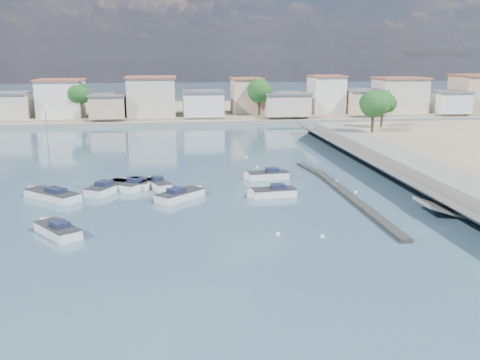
{
  "coord_description": "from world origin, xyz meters",
  "views": [
    {
      "loc": [
        -11.02,
        -40.37,
        14.43
      ],
      "look_at": [
        -3.93,
        14.23,
        1.4
      ],
      "focal_mm": 40.0,
      "sensor_mm": 36.0,
      "label": 1
    }
  ],
  "objects_px": {
    "motorboat_g": "(160,186)",
    "sailboat": "(50,195)",
    "motorboat_d": "(271,193)",
    "motorboat_c": "(266,176)",
    "motorboat_a": "(56,230)",
    "motorboat_f": "(129,184)",
    "motorboat_b": "(139,185)",
    "motorboat_e": "(109,188)",
    "motorboat_h": "(182,195)"
  },
  "relations": [
    {
      "from": "motorboat_f",
      "to": "motorboat_c",
      "type": "bearing_deg",
      "value": 8.61
    },
    {
      "from": "motorboat_d",
      "to": "motorboat_f",
      "type": "bearing_deg",
      "value": 159.34
    },
    {
      "from": "motorboat_a",
      "to": "motorboat_g",
      "type": "bearing_deg",
      "value": 60.14
    },
    {
      "from": "motorboat_c",
      "to": "sailboat",
      "type": "relative_size",
      "value": 0.61
    },
    {
      "from": "motorboat_g",
      "to": "motorboat_a",
      "type": "bearing_deg",
      "value": -119.86
    },
    {
      "from": "motorboat_d",
      "to": "sailboat",
      "type": "height_order",
      "value": "sailboat"
    },
    {
      "from": "motorboat_b",
      "to": "sailboat",
      "type": "relative_size",
      "value": 0.52
    },
    {
      "from": "motorboat_a",
      "to": "motorboat_b",
      "type": "bearing_deg",
      "value": 68.49
    },
    {
      "from": "motorboat_d",
      "to": "motorboat_f",
      "type": "distance_m",
      "value": 15.95
    },
    {
      "from": "motorboat_b",
      "to": "motorboat_g",
      "type": "distance_m",
      "value": 2.39
    },
    {
      "from": "motorboat_a",
      "to": "motorboat_g",
      "type": "xyz_separation_m",
      "value": [
        8.16,
        14.21,
        0.0
      ]
    },
    {
      "from": "motorboat_a",
      "to": "sailboat",
      "type": "bearing_deg",
      "value": 103.9
    },
    {
      "from": "motorboat_b",
      "to": "motorboat_e",
      "type": "height_order",
      "value": "same"
    },
    {
      "from": "motorboat_f",
      "to": "motorboat_g",
      "type": "bearing_deg",
      "value": -15.34
    },
    {
      "from": "motorboat_d",
      "to": "sailboat",
      "type": "bearing_deg",
      "value": 174.74
    },
    {
      "from": "motorboat_a",
      "to": "motorboat_b",
      "type": "distance_m",
      "value": 15.99
    },
    {
      "from": "motorboat_b",
      "to": "motorboat_d",
      "type": "height_order",
      "value": "same"
    },
    {
      "from": "motorboat_b",
      "to": "sailboat",
      "type": "height_order",
      "value": "sailboat"
    },
    {
      "from": "motorboat_a",
      "to": "motorboat_b",
      "type": "relative_size",
      "value": 1.1
    },
    {
      "from": "motorboat_c",
      "to": "motorboat_e",
      "type": "height_order",
      "value": "same"
    },
    {
      "from": "motorboat_c",
      "to": "sailboat",
      "type": "xyz_separation_m",
      "value": [
        -23.43,
        -5.94,
        0.03
      ]
    },
    {
      "from": "motorboat_c",
      "to": "motorboat_a",
      "type": "bearing_deg",
      "value": -139.55
    },
    {
      "from": "motorboat_f",
      "to": "motorboat_b",
      "type": "bearing_deg",
      "value": -13.19
    },
    {
      "from": "motorboat_a",
      "to": "motorboat_g",
      "type": "height_order",
      "value": "same"
    },
    {
      "from": "motorboat_e",
      "to": "motorboat_b",
      "type": "bearing_deg",
      "value": 15.67
    },
    {
      "from": "motorboat_h",
      "to": "motorboat_b",
      "type": "bearing_deg",
      "value": 132.38
    },
    {
      "from": "motorboat_f",
      "to": "sailboat",
      "type": "relative_size",
      "value": 0.55
    },
    {
      "from": "motorboat_e",
      "to": "sailboat",
      "type": "height_order",
      "value": "sailboat"
    },
    {
      "from": "motorboat_d",
      "to": "sailboat",
      "type": "relative_size",
      "value": 0.58
    },
    {
      "from": "motorboat_e",
      "to": "motorboat_f",
      "type": "height_order",
      "value": "same"
    },
    {
      "from": "motorboat_b",
      "to": "motorboat_e",
      "type": "bearing_deg",
      "value": -164.33
    },
    {
      "from": "motorboat_b",
      "to": "motorboat_c",
      "type": "xyz_separation_m",
      "value": [
        14.7,
        2.65,
        0.0
      ]
    },
    {
      "from": "motorboat_c",
      "to": "sailboat",
      "type": "distance_m",
      "value": 24.17
    },
    {
      "from": "motorboat_g",
      "to": "motorboat_h",
      "type": "bearing_deg",
      "value": -62.07
    },
    {
      "from": "motorboat_f",
      "to": "motorboat_h",
      "type": "height_order",
      "value": "same"
    },
    {
      "from": "motorboat_f",
      "to": "motorboat_g",
      "type": "xyz_separation_m",
      "value": [
        3.4,
        -0.93,
        0.0
      ]
    },
    {
      "from": "motorboat_b",
      "to": "motorboat_c",
      "type": "distance_m",
      "value": 14.93
    },
    {
      "from": "motorboat_g",
      "to": "motorboat_h",
      "type": "height_order",
      "value": "same"
    },
    {
      "from": "motorboat_a",
      "to": "motorboat_c",
      "type": "bearing_deg",
      "value": 40.45
    },
    {
      "from": "motorboat_b",
      "to": "motorboat_f",
      "type": "height_order",
      "value": "same"
    },
    {
      "from": "motorboat_d",
      "to": "motorboat_g",
      "type": "relative_size",
      "value": 1.11
    },
    {
      "from": "motorboat_a",
      "to": "motorboat_h",
      "type": "relative_size",
      "value": 0.98
    },
    {
      "from": "motorboat_d",
      "to": "motorboat_f",
      "type": "xyz_separation_m",
      "value": [
        -14.93,
        5.63,
        0.0
      ]
    },
    {
      "from": "motorboat_c",
      "to": "motorboat_f",
      "type": "bearing_deg",
      "value": -171.39
    },
    {
      "from": "motorboat_b",
      "to": "motorboat_a",
      "type": "bearing_deg",
      "value": -111.51
    },
    {
      "from": "motorboat_h",
      "to": "sailboat",
      "type": "xyz_separation_m",
      "value": [
        -13.35,
        1.77,
        0.03
      ]
    },
    {
      "from": "motorboat_g",
      "to": "sailboat",
      "type": "distance_m",
      "value": 11.33
    },
    {
      "from": "motorboat_e",
      "to": "motorboat_d",
      "type": "bearing_deg",
      "value": -14.93
    },
    {
      "from": "motorboat_d",
      "to": "motorboat_g",
      "type": "xyz_separation_m",
      "value": [
        -11.53,
        4.7,
        0.0
      ]
    },
    {
      "from": "motorboat_b",
      "to": "motorboat_h",
      "type": "height_order",
      "value": "same"
    }
  ]
}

